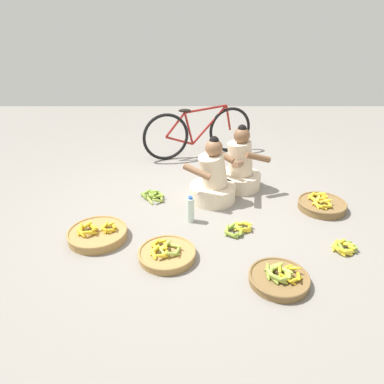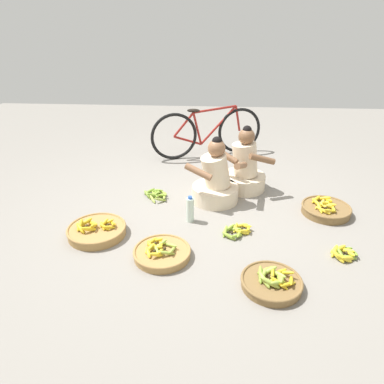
{
  "view_description": "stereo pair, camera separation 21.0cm",
  "coord_description": "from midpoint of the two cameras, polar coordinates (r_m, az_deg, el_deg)",
  "views": [
    {
      "loc": [
        -0.01,
        -3.21,
        1.87
      ],
      "look_at": [
        0.0,
        -0.2,
        0.35
      ],
      "focal_mm": 32.41,
      "sensor_mm": 36.0,
      "label": 1
    },
    {
      "loc": [
        0.2,
        -3.2,
        1.87
      ],
      "look_at": [
        0.0,
        -0.2,
        0.35
      ],
      "focal_mm": 32.41,
      "sensor_mm": 36.0,
      "label": 2
    }
  ],
  "objects": [
    {
      "name": "ground_plane",
      "position": [
        3.71,
        1.83,
        -3.47
      ],
      "size": [
        10.0,
        10.0,
        0.0
      ],
      "primitive_type": "plane",
      "color": "gray"
    },
    {
      "name": "vendor_woman_front",
      "position": [
        3.87,
        5.46,
        1.71
      ],
      "size": [
        0.69,
        0.54,
        0.76
      ],
      "color": "beige",
      "rests_on": "ground"
    },
    {
      "name": "vendor_woman_behind",
      "position": [
        4.19,
        10.01,
        3.63
      ],
      "size": [
        0.7,
        0.52,
        0.79
      ],
      "color": "beige",
      "rests_on": "ground"
    },
    {
      "name": "bicycle_leaning",
      "position": [
        5.17,
        3.73,
        9.73
      ],
      "size": [
        1.61,
        0.65,
        0.73
      ],
      "color": "black",
      "rests_on": "ground"
    },
    {
      "name": "banana_basket_mid_left",
      "position": [
        3.42,
        -13.72,
        -6.14
      ],
      "size": [
        0.56,
        0.56,
        0.16
      ],
      "color": "#A87F47",
      "rests_on": "ground"
    },
    {
      "name": "banana_basket_back_center",
      "position": [
        2.85,
        15.12,
        -14.12
      ],
      "size": [
        0.48,
        0.48,
        0.14
      ],
      "color": "brown",
      "rests_on": "ground"
    },
    {
      "name": "banana_basket_near_bicycle",
      "position": [
        3.98,
        22.58,
        -2.59
      ],
      "size": [
        0.51,
        0.51,
        0.17
      ],
      "color": "brown",
      "rests_on": "ground"
    },
    {
      "name": "banana_basket_front_left",
      "position": [
        3.06,
        -3.01,
        -9.92
      ],
      "size": [
        0.5,
        0.5,
        0.13
      ],
      "color": "#A87F47",
      "rests_on": "ground"
    },
    {
      "name": "loose_bananas_front_center",
      "position": [
        4.04,
        -4.38,
        -0.42
      ],
      "size": [
        0.3,
        0.33,
        0.09
      ],
      "color": "#8CAD38",
      "rests_on": "ground"
    },
    {
      "name": "loose_bananas_front_right",
      "position": [
        3.4,
        9.22,
        -6.32
      ],
      "size": [
        0.31,
        0.3,
        0.09
      ],
      "color": "yellow",
      "rests_on": "ground"
    },
    {
      "name": "loose_bananas_back_left",
      "position": [
        3.37,
        25.41,
        -9.17
      ],
      "size": [
        0.25,
        0.23,
        0.1
      ],
      "color": "olive",
      "rests_on": "ground"
    },
    {
      "name": "water_bottle",
      "position": [
        3.5,
        1.41,
        -2.95
      ],
      "size": [
        0.08,
        0.08,
        0.28
      ],
      "color": "silver",
      "rests_on": "ground"
    }
  ]
}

